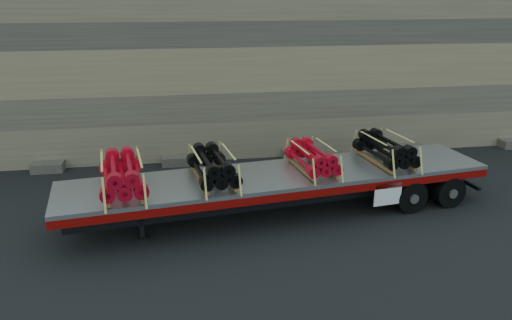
% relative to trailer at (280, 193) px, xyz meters
% --- Properties ---
extents(ground, '(120.00, 120.00, 0.00)m').
position_rel_trailer_xyz_m(ground, '(-0.17, 0.48, -0.67)').
color(ground, black).
rests_on(ground, ground).
extents(rock_wall, '(44.00, 3.00, 7.00)m').
position_rel_trailer_xyz_m(rock_wall, '(-0.17, 6.98, 2.83)').
color(rock_wall, '#7A6B54').
rests_on(rock_wall, ground).
extents(trailer, '(13.63, 4.36, 1.34)m').
position_rel_trailer_xyz_m(trailer, '(0.00, 0.00, 0.00)').
color(trailer, '#A1A3A8').
rests_on(trailer, ground).
extents(bundle_front, '(1.58, 2.65, 0.89)m').
position_rel_trailer_xyz_m(bundle_front, '(-4.68, -0.64, 1.11)').
color(bundle_front, red).
rests_on(bundle_front, trailer).
extents(bundle_midfront, '(1.49, 2.51, 0.84)m').
position_rel_trailer_xyz_m(bundle_midfront, '(-2.09, -0.28, 1.09)').
color(bundle_midfront, black).
rests_on(bundle_midfront, trailer).
extents(bundle_midrear, '(1.36, 2.29, 0.77)m').
position_rel_trailer_xyz_m(bundle_midrear, '(1.07, 0.15, 1.05)').
color(bundle_midrear, red).
rests_on(bundle_midrear, trailer).
extents(bundle_rear, '(1.48, 2.49, 0.83)m').
position_rel_trailer_xyz_m(bundle_rear, '(3.64, 0.49, 1.09)').
color(bundle_rear, black).
rests_on(bundle_rear, trailer).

